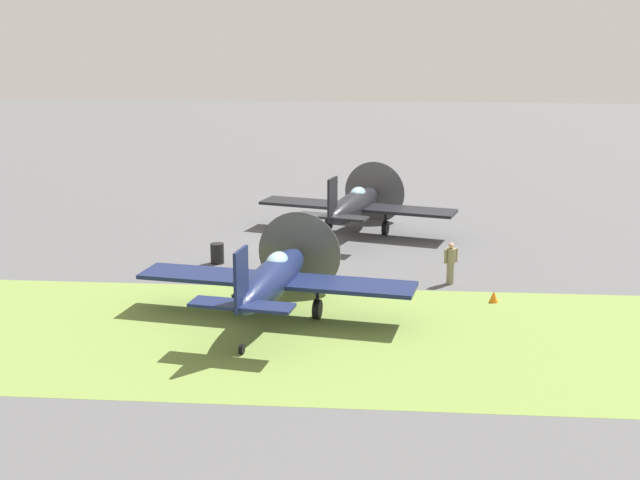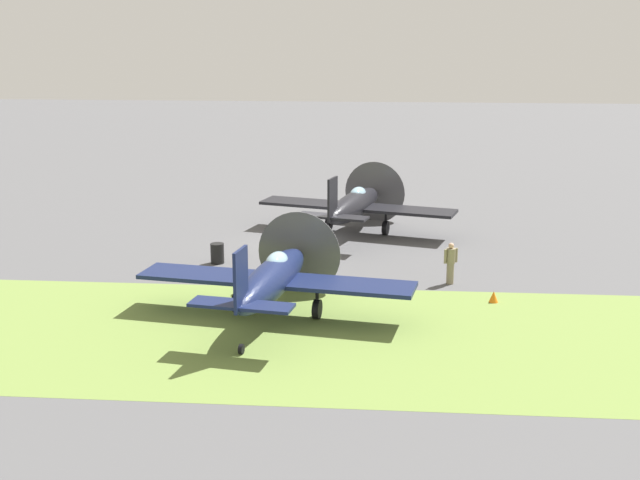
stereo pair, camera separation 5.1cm
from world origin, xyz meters
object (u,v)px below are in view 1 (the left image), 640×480
runway_marker_cone (494,297)px  airplane_wingman (273,278)px  airplane_lead (355,205)px  ground_crew_chief (451,262)px  fuel_drum (217,253)px

runway_marker_cone → airplane_wingman: bearing=-162.7°
airplane_wingman → airplane_lead: bearing=89.0°
airplane_wingman → runway_marker_cone: airplane_wingman is taller
airplane_lead → airplane_wingman: size_ratio=0.99×
ground_crew_chief → fuel_drum: size_ratio=1.92×
airplane_wingman → fuel_drum: airplane_wingman is taller
ground_crew_chief → runway_marker_cone: 2.81m
ground_crew_chief → runway_marker_cone: bearing=-84.3°
fuel_drum → runway_marker_cone: fuel_drum is taller
airplane_wingman → ground_crew_chief: size_ratio=5.92×
fuel_drum → ground_crew_chief: bearing=-12.6°
airplane_wingman → runway_marker_cone: 8.60m
fuel_drum → runway_marker_cone: bearing=-21.3°
airplane_wingman → ground_crew_chief: (6.61, 4.80, -0.61)m
airplane_lead → fuel_drum: 8.42m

